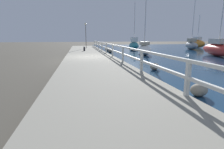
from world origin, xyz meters
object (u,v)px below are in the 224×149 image
(sailboat_gray, at_px, (191,45))
(sailboat_teal, at_px, (134,45))
(sailboat_red, at_px, (218,49))
(sailboat_orange, at_px, (197,43))
(dock_lamp, at_px, (86,30))
(sailboat_white, at_px, (144,49))
(mooring_bollard, at_px, (84,49))

(sailboat_gray, bearing_deg, sailboat_teal, -171.47)
(sailboat_red, bearing_deg, sailboat_teal, 131.74)
(sailboat_orange, distance_m, sailboat_teal, 13.06)
(sailboat_orange, bearing_deg, dock_lamp, -155.57)
(sailboat_white, height_order, sailboat_orange, sailboat_white)
(mooring_bollard, xyz_separation_m, sailboat_red, (12.64, -4.45, 0.13))
(dock_lamp, distance_m, sailboat_teal, 7.51)
(sailboat_red, height_order, sailboat_orange, sailboat_red)
(mooring_bollard, xyz_separation_m, dock_lamp, (0.41, 4.72, 2.11))
(sailboat_red, relative_size, sailboat_orange, 1.45)
(sailboat_white, bearing_deg, sailboat_red, -12.34)
(dock_lamp, bearing_deg, sailboat_orange, 12.32)
(dock_lamp, xyz_separation_m, sailboat_orange, (19.84, 4.33, -1.90))
(mooring_bollard, xyz_separation_m, sailboat_gray, (16.11, 4.73, 0.11))
(dock_lamp, relative_size, sailboat_white, 0.49)
(dock_lamp, height_order, sailboat_orange, sailboat_orange)
(mooring_bollard, relative_size, dock_lamp, 0.15)
(sailboat_white, distance_m, sailboat_gray, 11.86)
(sailboat_red, height_order, sailboat_gray, sailboat_red)
(sailboat_red, xyz_separation_m, sailboat_white, (-6.48, 2.72, -0.12))
(sailboat_orange, bearing_deg, sailboat_white, -130.44)
(dock_lamp, relative_size, sailboat_gray, 0.43)
(dock_lamp, xyz_separation_m, sailboat_red, (12.23, -9.17, -1.98))
(dock_lamp, relative_size, sailboat_orange, 0.59)
(sailboat_red, relative_size, sailboat_white, 1.21)
(dock_lamp, relative_size, sailboat_teal, 0.49)
(sailboat_white, relative_size, sailboat_gray, 0.86)
(mooring_bollard, distance_m, sailboat_red, 13.40)
(sailboat_white, xyz_separation_m, sailboat_teal, (1.37, 7.82, 0.12))
(mooring_bollard, distance_m, sailboat_gray, 16.79)
(dock_lamp, bearing_deg, sailboat_white, -48.30)
(sailboat_gray, bearing_deg, sailboat_orange, 63.71)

